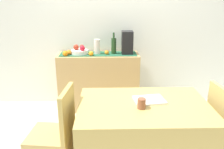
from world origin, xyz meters
TOP-DOWN VIEW (x-y plane):
  - ground_plane at (0.00, 0.00)m, footprint 6.40×6.40m
  - room_wall_rear at (0.00, 1.18)m, footprint 6.40×0.06m
  - sideboard_console at (-0.24, 0.92)m, footprint 1.19×0.42m
  - table_runner at (-0.24, 0.92)m, footprint 1.12×0.32m
  - fruit_bowl at (-0.51, 0.92)m, footprint 0.25×0.25m
  - apple_upper at (-0.46, 0.86)m, footprint 0.07×0.07m
  - apple_left at (-0.48, 0.98)m, footprint 0.07×0.07m
  - apple_right at (-0.56, 0.92)m, footprint 0.08×0.08m
  - wine_bottle at (-0.01, 0.92)m, footprint 0.07×0.07m
  - coffee_maker at (0.18, 0.92)m, footprint 0.16×0.18m
  - ceramic_vase at (-0.25, 0.92)m, footprint 0.09×0.09m
  - orange_loose_mid at (-0.34, 0.81)m, footprint 0.07×0.07m
  - orange_loose_end at (-0.66, 0.87)m, footprint 0.07×0.07m
  - orange_loose_near_bowl at (-0.11, 0.88)m, footprint 0.06×0.06m
  - orange_loose_far at (-0.70, 0.80)m, footprint 0.08×0.08m
  - dining_table at (0.22, -0.54)m, footprint 1.20×0.84m
  - open_book at (0.28, -0.47)m, footprint 0.31×0.25m
  - coffee_cup at (0.18, -0.62)m, footprint 0.07×0.07m

SIDE VIEW (x-z plane):
  - ground_plane at x=0.00m, z-range -0.02..0.00m
  - dining_table at x=0.22m, z-range 0.00..0.74m
  - sideboard_console at x=-0.24m, z-range 0.00..0.86m
  - open_book at x=0.28m, z-range 0.74..0.76m
  - coffee_cup at x=0.18m, z-range 0.74..0.83m
  - table_runner at x=-0.24m, z-range 0.86..0.87m
  - orange_loose_near_bowl at x=-0.11m, z-range 0.86..0.92m
  - orange_loose_mid at x=-0.34m, z-range 0.86..0.93m
  - fruit_bowl at x=-0.51m, z-range 0.87..0.92m
  - orange_loose_end at x=-0.66m, z-range 0.86..0.93m
  - orange_loose_far at x=-0.70m, z-range 0.86..0.94m
  - apple_left at x=-0.48m, z-range 0.92..0.99m
  - apple_upper at x=-0.46m, z-range 0.92..1.00m
  - apple_right at x=-0.56m, z-range 0.92..1.00m
  - ceramic_vase at x=-0.25m, z-range 0.86..1.08m
  - wine_bottle at x=-0.01m, z-range 0.83..1.14m
  - coffee_maker at x=0.18m, z-range 0.86..1.19m
  - room_wall_rear at x=0.00m, z-range 0.00..2.70m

